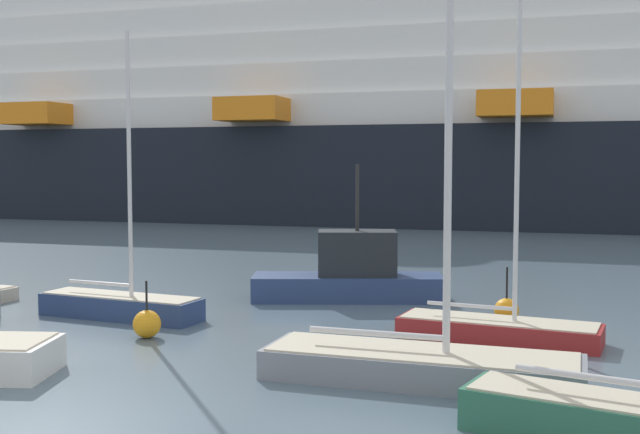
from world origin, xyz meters
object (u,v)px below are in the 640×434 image
(fishing_boat_1, at_px, (351,275))
(cruise_ship, at_px, (521,115))
(sailboat_2, at_px, (499,325))
(sailboat_3, at_px, (120,303))
(channel_buoy_1, at_px, (506,310))
(channel_buoy_2, at_px, (147,324))
(sailboat_5, at_px, (421,357))

(fishing_boat_1, height_order, cruise_ship, cruise_ship)
(sailboat_2, xyz_separation_m, sailboat_3, (-11.29, -0.13, 0.03))
(channel_buoy_1, distance_m, channel_buoy_2, 10.43)
(channel_buoy_1, xyz_separation_m, cruise_ship, (-1.23, 40.53, 8.10))
(fishing_boat_1, bearing_deg, sailboat_3, -154.95)
(sailboat_3, xyz_separation_m, channel_buoy_2, (2.11, -2.21, -0.08))
(cruise_ship, bearing_deg, sailboat_5, -89.35)
(fishing_boat_1, relative_size, channel_buoy_2, 4.37)
(sailboat_5, relative_size, channel_buoy_1, 7.64)
(sailboat_5, bearing_deg, sailboat_2, 75.24)
(sailboat_2, relative_size, sailboat_3, 1.12)
(sailboat_5, relative_size, channel_buoy_2, 8.16)
(channel_buoy_2, xyz_separation_m, cruise_ship, (8.01, 45.38, 8.09))
(cruise_ship, bearing_deg, fishing_boat_1, -95.35)
(sailboat_3, height_order, cruise_ship, cruise_ship)
(sailboat_2, bearing_deg, sailboat_5, -98.75)
(channel_buoy_1, height_order, channel_buoy_2, channel_buoy_1)
(sailboat_2, relative_size, sailboat_5, 0.76)
(channel_buoy_1, relative_size, channel_buoy_2, 1.07)
(channel_buoy_1, xyz_separation_m, channel_buoy_2, (-9.24, -4.85, 0.01))
(sailboat_2, height_order, channel_buoy_2, sailboat_2)
(sailboat_2, distance_m, sailboat_5, 4.69)
(fishing_boat_1, bearing_deg, channel_buoy_2, -133.28)
(channel_buoy_1, relative_size, cruise_ship, 0.01)
(channel_buoy_1, bearing_deg, fishing_boat_1, 155.32)
(sailboat_5, bearing_deg, cruise_ship, 91.82)
(sailboat_2, xyz_separation_m, channel_buoy_1, (0.07, 2.50, -0.06))
(sailboat_2, height_order, sailboat_3, sailboat_2)
(cruise_ship, bearing_deg, channel_buoy_1, -87.38)
(channel_buoy_1, bearing_deg, cruise_ship, 91.73)
(sailboat_5, xyz_separation_m, cruise_ship, (0.20, 47.52, 7.92))
(sailboat_2, bearing_deg, fishing_boat_1, 144.97)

